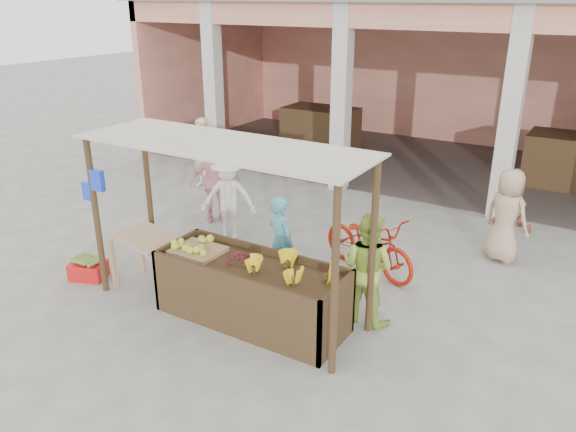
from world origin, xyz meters
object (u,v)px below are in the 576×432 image
Objects in this scene: vendor_green at (367,265)px; vendor_blue at (281,239)px; red_crate at (88,270)px; fruit_stall at (251,294)px; motorcycle at (369,242)px; side_table at (148,245)px.

vendor_blue is at bearing -1.47° from vendor_green.
vendor_green is at bearing -5.43° from red_crate.
motorcycle is at bearing 70.91° from fruit_stall.
red_crate is at bearing -173.68° from fruit_stall.
vendor_green is at bearing -164.69° from vendor_blue.
red_crate is 3.08m from vendor_blue.
red_crate is at bearing 49.82° from vendor_blue.
red_crate is 0.34× the size of vendor_blue.
side_table is 2.19× the size of red_crate.
fruit_stall is 1.85m from side_table.
side_table is at bearing -4.52° from red_crate.
side_table is (-1.83, -0.01, 0.29)m from fruit_stall.
motorcycle is (2.58, 2.18, -0.19)m from side_table.
motorcycle reaches higher than fruit_stall.
vendor_blue is at bearing 99.99° from fruit_stall.
vendor_green reaches higher than motorcycle.
red_crate is (-1.04, -0.31, -0.55)m from side_table.
side_table is at bearing 21.47° from vendor_green.
side_table reaches higher than red_crate.
vendor_green is (1.29, 0.84, 0.41)m from fruit_stall.
fruit_stall is 2.90m from red_crate.
fruit_stall is 1.60m from vendor_green.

